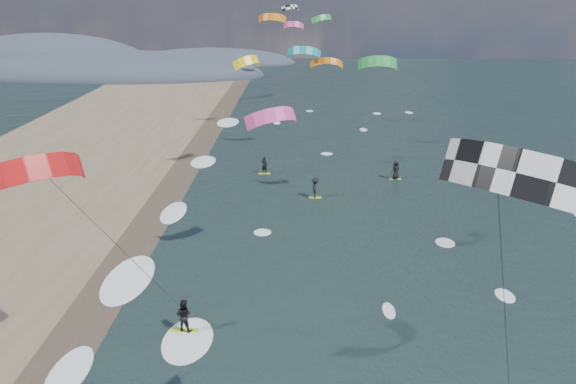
{
  "coord_description": "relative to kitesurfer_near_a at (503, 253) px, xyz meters",
  "views": [
    {
      "loc": [
        -0.29,
        -15.76,
        17.2
      ],
      "look_at": [
        -1.0,
        12.0,
        7.0
      ],
      "focal_mm": 35.0,
      "sensor_mm": 36.0,
      "label": 1
    }
  ],
  "objects": [
    {
      "name": "kitesurfer_near_b",
      "position": [
        -13.87,
        7.46,
        -2.78
      ],
      "size": [
        7.19,
        9.26,
        12.17
      ],
      "color": "#B4EB29",
      "rests_on": "ground"
    },
    {
      "name": "shoreline_surf",
      "position": [
        -15.85,
        17.05,
        -10.6
      ],
      "size": [
        2.4,
        79.4,
        0.11
      ],
      "color": "white",
      "rests_on": "ground"
    },
    {
      "name": "kitesurfer_near_a",
      "position": [
        0.0,
        0.0,
        0.0
      ],
      "size": [
        7.68,
        9.33,
        14.35
      ],
      "color": "#B4EB29",
      "rests_on": "ground"
    },
    {
      "name": "coastal_hills",
      "position": [
        -49.89,
        110.16,
        -10.6
      ],
      "size": [
        80.0,
        41.0,
        15.0
      ],
      "color": "#3D4756",
      "rests_on": "ground"
    },
    {
      "name": "wet_sand_strip",
      "position": [
        -17.05,
        12.3,
        -10.6
      ],
      "size": [
        3.0,
        240.0,
        0.0
      ],
      "primitive_type": "cube",
      "color": "#382D23",
      "rests_on": "ground"
    },
    {
      "name": "bg_kite_field",
      "position": [
        -5.24,
        57.69,
        0.55
      ],
      "size": [
        13.19,
        77.19,
        8.15
      ],
      "color": "green",
      "rests_on": "ground"
    },
    {
      "name": "far_kitesurfers",
      "position": [
        -2.42,
        34.79,
        -9.71
      ],
      "size": [
        13.62,
        7.39,
        1.79
      ],
      "color": "#B4EB29",
      "rests_on": "ground"
    }
  ]
}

